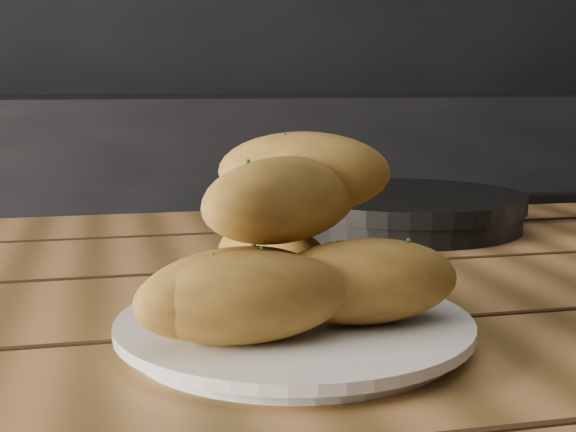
{
  "coord_description": "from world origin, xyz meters",
  "views": [
    {
      "loc": [
        0.06,
        -0.28,
        0.94
      ],
      "look_at": [
        0.2,
        0.29,
        0.84
      ],
      "focal_mm": 50.0,
      "sensor_mm": 36.0,
      "label": 1
    }
  ],
  "objects_px": {
    "table": "(379,387)",
    "skillet": "(404,209)",
    "bread_rolls": "(284,251)",
    "plate": "(294,329)"
  },
  "relations": [
    {
      "from": "table",
      "to": "skillet",
      "type": "xyz_separation_m",
      "value": [
        0.13,
        0.29,
        0.12
      ]
    },
    {
      "from": "plate",
      "to": "skillet",
      "type": "distance_m",
      "value": 0.49
    },
    {
      "from": "plate",
      "to": "bread_rolls",
      "type": "xyz_separation_m",
      "value": [
        -0.01,
        -0.01,
        0.06
      ]
    },
    {
      "from": "table",
      "to": "plate",
      "type": "relative_size",
      "value": 5.61
    },
    {
      "from": "table",
      "to": "plate",
      "type": "height_order",
      "value": "plate"
    },
    {
      "from": "bread_rolls",
      "to": "skillet",
      "type": "relative_size",
      "value": 0.54
    },
    {
      "from": "bread_rolls",
      "to": "skillet",
      "type": "distance_m",
      "value": 0.5
    },
    {
      "from": "plate",
      "to": "table",
      "type": "bearing_deg",
      "value": 48.75
    },
    {
      "from": "skillet",
      "to": "table",
      "type": "bearing_deg",
      "value": -114.74
    },
    {
      "from": "bread_rolls",
      "to": "skillet",
      "type": "xyz_separation_m",
      "value": [
        0.26,
        0.42,
        -0.05
      ]
    }
  ]
}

